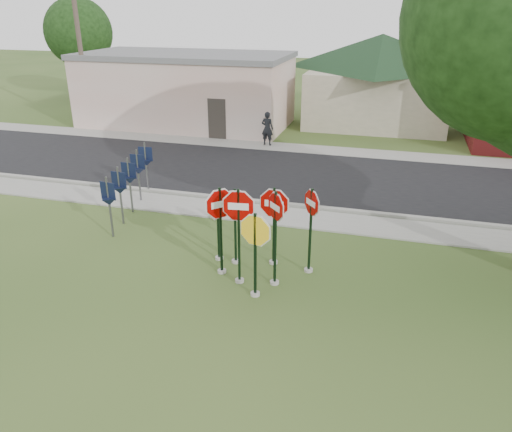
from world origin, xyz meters
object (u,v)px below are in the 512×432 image
(stop_sign_center, at_px, (239,222))
(stop_sign_yellow, at_px, (255,244))
(utility_pole_near, at_px, (79,40))
(pedestrian, at_px, (267,128))
(stop_sign_left, at_px, (220,218))

(stop_sign_center, distance_m, stop_sign_yellow, 0.84)
(utility_pole_near, relative_size, pedestrian, 5.51)
(stop_sign_center, relative_size, stop_sign_left, 1.06)
(stop_sign_center, height_order, pedestrian, stop_sign_center)
(utility_pole_near, distance_m, pedestrian, 11.69)
(stop_sign_center, bearing_deg, stop_sign_left, 150.81)
(stop_sign_center, distance_m, stop_sign_left, 0.72)
(stop_sign_center, relative_size, utility_pole_near, 0.29)
(stop_sign_left, xyz_separation_m, pedestrian, (-2.16, 13.18, -0.71))
(stop_sign_center, bearing_deg, pedestrian, 101.61)
(stop_sign_yellow, xyz_separation_m, utility_pole_near, (-14.31, 14.81, 3.52))
(pedestrian, bearing_deg, stop_sign_yellow, 108.83)
(stop_sign_center, height_order, utility_pole_near, utility_pole_near)
(stop_sign_left, distance_m, utility_pole_near, 19.41)
(pedestrian, bearing_deg, utility_pole_near, 1.43)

